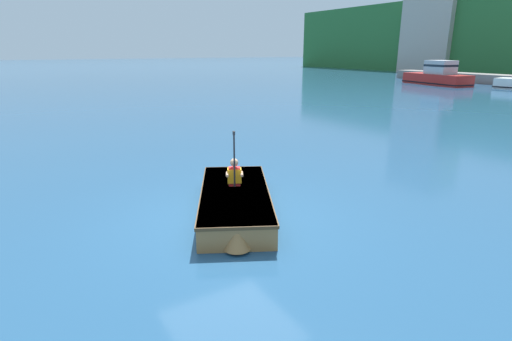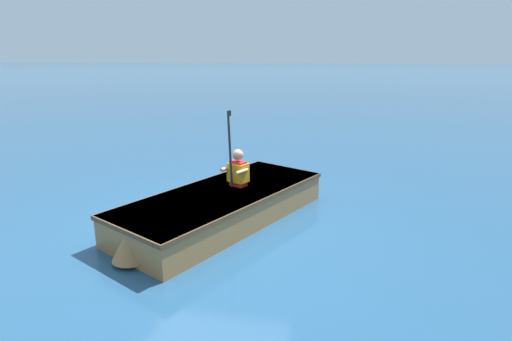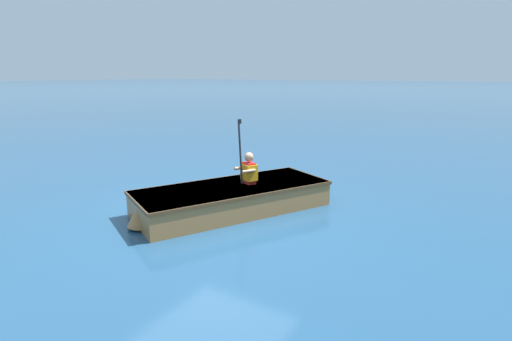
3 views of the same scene
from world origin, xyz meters
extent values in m
plane|color=navy|center=(0.00, 0.00, 0.00)|extent=(300.00, 300.00, 0.00)
cube|color=#A3703D|center=(-0.23, 0.27, 0.23)|extent=(3.69, 2.76, 0.46)
cube|color=brown|center=(-0.23, 0.27, 0.43)|extent=(3.75, 2.82, 0.06)
cube|color=brown|center=(-0.23, 0.27, 0.42)|extent=(3.15, 2.33, 0.02)
cone|color=#A3703D|center=(1.25, -0.48, 0.26)|extent=(0.63, 0.63, 0.42)
cube|color=#A3703D|center=(-0.46, 0.39, 0.41)|extent=(0.72, 1.21, 0.03)
cube|color=red|center=(-0.54, 0.43, 0.66)|extent=(0.25, 0.29, 0.39)
cube|color=orange|center=(-0.54, 0.43, 0.68)|extent=(0.32, 0.35, 0.29)
sphere|color=tan|center=(-0.54, 0.43, 0.96)|extent=(0.17, 0.17, 0.17)
cylinder|color=tan|center=(-0.53, 0.25, 0.74)|extent=(0.26, 0.17, 0.06)
cylinder|color=tan|center=(-0.39, 0.52, 0.74)|extent=(0.26, 0.17, 0.06)
cylinder|color=#232328|center=(-0.38, 0.35, 1.07)|extent=(0.10, 0.08, 1.18)
cylinder|color=black|center=(-0.38, 0.35, 1.62)|extent=(0.05, 0.05, 0.08)
camera|label=1|loc=(6.53, -3.29, 3.21)|focal=28.00mm
camera|label=2|loc=(5.25, 1.83, 2.41)|focal=28.00mm
camera|label=3|loc=(5.43, 4.29, 2.43)|focal=28.00mm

